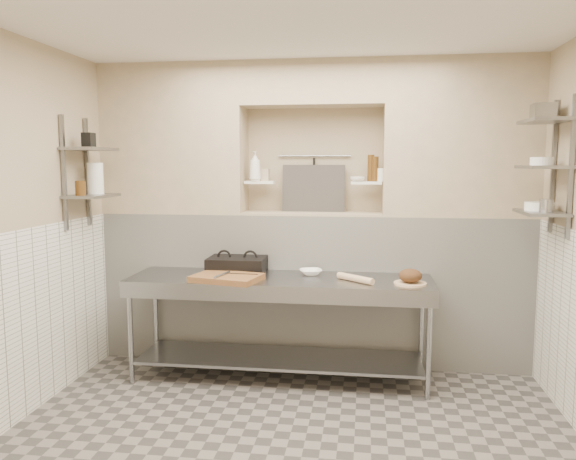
% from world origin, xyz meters
% --- Properties ---
extents(floor, '(4.00, 3.90, 0.10)m').
position_xyz_m(floor, '(0.00, 0.00, -0.05)').
color(floor, '#69635D').
rests_on(floor, ground).
extents(ceiling, '(4.00, 3.90, 0.10)m').
position_xyz_m(ceiling, '(0.00, 0.00, 2.85)').
color(ceiling, silver).
rests_on(ceiling, ground).
extents(wall_back, '(4.00, 0.10, 2.80)m').
position_xyz_m(wall_back, '(0.00, 2.00, 1.40)').
color(wall_back, tan).
rests_on(wall_back, ground).
extents(wall_front, '(4.00, 0.10, 2.80)m').
position_xyz_m(wall_front, '(0.00, -2.00, 1.40)').
color(wall_front, tan).
rests_on(wall_front, ground).
extents(backwall_lower, '(4.00, 0.40, 1.40)m').
position_xyz_m(backwall_lower, '(0.00, 1.75, 0.70)').
color(backwall_lower, white).
rests_on(backwall_lower, floor).
extents(alcove_sill, '(1.30, 0.40, 0.02)m').
position_xyz_m(alcove_sill, '(0.00, 1.75, 1.41)').
color(alcove_sill, tan).
rests_on(alcove_sill, backwall_lower).
extents(backwall_pillar_left, '(1.35, 0.40, 1.40)m').
position_xyz_m(backwall_pillar_left, '(-1.33, 1.75, 2.10)').
color(backwall_pillar_left, tan).
rests_on(backwall_pillar_left, backwall_lower).
extents(backwall_pillar_right, '(1.35, 0.40, 1.40)m').
position_xyz_m(backwall_pillar_right, '(1.33, 1.75, 2.10)').
color(backwall_pillar_right, tan).
rests_on(backwall_pillar_right, backwall_lower).
extents(backwall_header, '(1.30, 0.40, 0.40)m').
position_xyz_m(backwall_header, '(0.00, 1.75, 2.60)').
color(backwall_header, tan).
rests_on(backwall_header, backwall_lower).
extents(wainscot_left, '(0.02, 3.90, 1.40)m').
position_xyz_m(wainscot_left, '(-1.99, 0.00, 0.70)').
color(wainscot_left, white).
rests_on(wainscot_left, floor).
extents(alcove_shelf_left, '(0.28, 0.16, 0.02)m').
position_xyz_m(alcove_shelf_left, '(-0.50, 1.75, 1.70)').
color(alcove_shelf_left, white).
rests_on(alcove_shelf_left, backwall_lower).
extents(alcove_shelf_right, '(0.28, 0.16, 0.02)m').
position_xyz_m(alcove_shelf_right, '(0.50, 1.75, 1.70)').
color(alcove_shelf_right, white).
rests_on(alcove_shelf_right, backwall_lower).
extents(utensil_rail, '(0.70, 0.02, 0.02)m').
position_xyz_m(utensil_rail, '(0.00, 1.92, 1.95)').
color(utensil_rail, gray).
rests_on(utensil_rail, wall_back).
extents(hanging_steel, '(0.02, 0.02, 0.30)m').
position_xyz_m(hanging_steel, '(0.00, 1.90, 1.78)').
color(hanging_steel, black).
rests_on(hanging_steel, utensil_rail).
extents(splash_panel, '(0.60, 0.08, 0.45)m').
position_xyz_m(splash_panel, '(0.00, 1.85, 1.64)').
color(splash_panel, '#383330').
rests_on(splash_panel, alcove_sill).
extents(shelf_rail_left_a, '(0.03, 0.03, 0.95)m').
position_xyz_m(shelf_rail_left_a, '(-1.98, 1.25, 1.80)').
color(shelf_rail_left_a, slate).
rests_on(shelf_rail_left_a, wall_left).
extents(shelf_rail_left_b, '(0.03, 0.03, 0.95)m').
position_xyz_m(shelf_rail_left_b, '(-1.98, 0.85, 1.80)').
color(shelf_rail_left_b, slate).
rests_on(shelf_rail_left_b, wall_left).
extents(wall_shelf_left_lower, '(0.30, 0.50, 0.02)m').
position_xyz_m(wall_shelf_left_lower, '(-1.84, 1.05, 1.60)').
color(wall_shelf_left_lower, slate).
rests_on(wall_shelf_left_lower, wall_left).
extents(wall_shelf_left_upper, '(0.30, 0.50, 0.03)m').
position_xyz_m(wall_shelf_left_upper, '(-1.84, 1.05, 2.00)').
color(wall_shelf_left_upper, slate).
rests_on(wall_shelf_left_upper, wall_left).
extents(shelf_rail_right_a, '(0.03, 0.03, 1.05)m').
position_xyz_m(shelf_rail_right_a, '(1.98, 1.25, 1.85)').
color(shelf_rail_right_a, slate).
rests_on(shelf_rail_right_a, wall_right).
extents(shelf_rail_right_b, '(0.03, 0.03, 1.05)m').
position_xyz_m(shelf_rail_right_b, '(1.98, 0.85, 1.85)').
color(shelf_rail_right_b, slate).
rests_on(shelf_rail_right_b, wall_right).
extents(wall_shelf_right_lower, '(0.30, 0.50, 0.02)m').
position_xyz_m(wall_shelf_right_lower, '(1.84, 1.05, 1.50)').
color(wall_shelf_right_lower, slate).
rests_on(wall_shelf_right_lower, wall_right).
extents(wall_shelf_right_mid, '(0.30, 0.50, 0.02)m').
position_xyz_m(wall_shelf_right_mid, '(1.84, 1.05, 1.85)').
color(wall_shelf_right_mid, slate).
rests_on(wall_shelf_right_mid, wall_right).
extents(wall_shelf_right_upper, '(0.30, 0.50, 0.03)m').
position_xyz_m(wall_shelf_right_upper, '(1.84, 1.05, 2.20)').
color(wall_shelf_right_upper, slate).
rests_on(wall_shelf_right_upper, wall_right).
extents(prep_table, '(2.60, 0.70, 0.90)m').
position_xyz_m(prep_table, '(-0.23, 1.18, 0.64)').
color(prep_table, gray).
rests_on(prep_table, floor).
extents(panini_press, '(0.51, 0.37, 0.14)m').
position_xyz_m(panini_press, '(-0.64, 1.38, 0.97)').
color(panini_press, black).
rests_on(panini_press, prep_table).
extents(cutting_board, '(0.62, 0.49, 0.05)m').
position_xyz_m(cutting_board, '(-0.65, 1.01, 0.92)').
color(cutting_board, brown).
rests_on(cutting_board, prep_table).
extents(knife_blade, '(0.25, 0.04, 0.01)m').
position_xyz_m(knife_blade, '(-0.52, 1.07, 0.95)').
color(knife_blade, gray).
rests_on(knife_blade, cutting_board).
extents(tongs, '(0.08, 0.25, 0.02)m').
position_xyz_m(tongs, '(-0.68, 0.97, 0.96)').
color(tongs, gray).
rests_on(tongs, cutting_board).
extents(mixing_bowl, '(0.24, 0.24, 0.05)m').
position_xyz_m(mixing_bowl, '(0.03, 1.36, 0.92)').
color(mixing_bowl, white).
rests_on(mixing_bowl, prep_table).
extents(rolling_pin, '(0.32, 0.29, 0.06)m').
position_xyz_m(rolling_pin, '(0.42, 1.11, 0.93)').
color(rolling_pin, '#DFAE7F').
rests_on(rolling_pin, prep_table).
extents(bread_board, '(0.26, 0.26, 0.02)m').
position_xyz_m(bread_board, '(0.86, 1.07, 0.91)').
color(bread_board, '#DFAE7F').
rests_on(bread_board, prep_table).
extents(bread_loaf, '(0.19, 0.19, 0.11)m').
position_xyz_m(bread_loaf, '(0.86, 1.07, 0.97)').
color(bread_loaf, '#4C2D19').
rests_on(bread_loaf, bread_board).
extents(bottle_soap, '(0.12, 0.12, 0.28)m').
position_xyz_m(bottle_soap, '(-0.54, 1.70, 1.85)').
color(bottle_soap, white).
rests_on(bottle_soap, alcove_shelf_left).
extents(jar_alcove, '(0.08, 0.08, 0.11)m').
position_xyz_m(jar_alcove, '(-0.46, 1.78, 1.77)').
color(jar_alcove, tan).
rests_on(jar_alcove, alcove_shelf_left).
extents(bowl_alcove, '(0.17, 0.17, 0.04)m').
position_xyz_m(bowl_alcove, '(0.42, 1.71, 1.73)').
color(bowl_alcove, white).
rests_on(bowl_alcove, alcove_shelf_right).
extents(condiment_a, '(0.06, 0.06, 0.23)m').
position_xyz_m(condiment_a, '(0.58, 1.74, 1.83)').
color(condiment_a, '#43290E').
rests_on(condiment_a, alcove_shelf_right).
extents(condiment_b, '(0.06, 0.06, 0.24)m').
position_xyz_m(condiment_b, '(0.54, 1.77, 1.83)').
color(condiment_b, '#43290E').
rests_on(condiment_b, alcove_shelf_right).
extents(condiment_c, '(0.07, 0.07, 0.12)m').
position_xyz_m(condiment_c, '(0.63, 1.74, 1.77)').
color(condiment_c, white).
rests_on(condiment_c, alcove_shelf_right).
extents(jug_left, '(0.14, 0.14, 0.27)m').
position_xyz_m(jug_left, '(-1.84, 1.13, 1.75)').
color(jug_left, white).
rests_on(jug_left, wall_shelf_left_lower).
extents(jar_left, '(0.08, 0.08, 0.12)m').
position_xyz_m(jar_left, '(-1.84, 0.86, 1.67)').
color(jar_left, '#43290E').
rests_on(jar_left, wall_shelf_left_lower).
extents(box_left_upper, '(0.09, 0.09, 0.12)m').
position_xyz_m(box_left_upper, '(-1.84, 1.03, 2.07)').
color(box_left_upper, black).
rests_on(box_left_upper, wall_shelf_left_upper).
extents(bowl_right, '(0.22, 0.22, 0.07)m').
position_xyz_m(bowl_right, '(1.84, 1.10, 1.55)').
color(bowl_right, white).
rests_on(bowl_right, wall_shelf_right_lower).
extents(canister_right, '(0.10, 0.10, 0.10)m').
position_xyz_m(canister_right, '(1.84, 0.93, 1.56)').
color(canister_right, gray).
rests_on(canister_right, wall_shelf_right_lower).
extents(bowl_right_mid, '(0.17, 0.17, 0.06)m').
position_xyz_m(bowl_right_mid, '(1.84, 1.10, 1.89)').
color(bowl_right_mid, white).
rests_on(bowl_right_mid, wall_shelf_right_mid).
extents(basket_right, '(0.17, 0.20, 0.12)m').
position_xyz_m(basket_right, '(1.84, 1.13, 2.27)').
color(basket_right, gray).
rests_on(basket_right, wall_shelf_right_upper).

